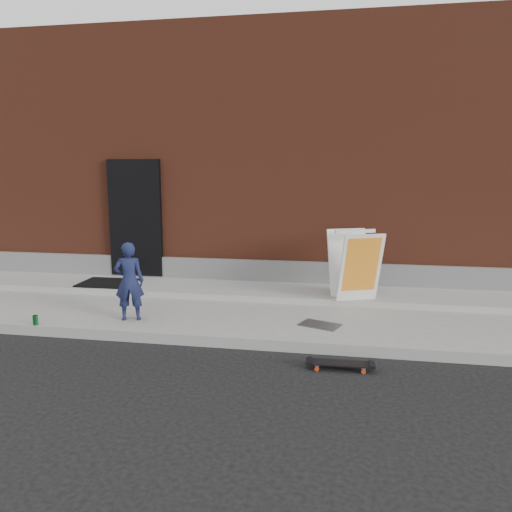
% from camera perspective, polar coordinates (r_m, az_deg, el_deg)
% --- Properties ---
extents(ground, '(80.00, 80.00, 0.00)m').
position_cam_1_polar(ground, '(6.70, -2.64, -10.56)').
color(ground, black).
rests_on(ground, ground).
extents(sidewalk, '(20.00, 3.00, 0.15)m').
position_cam_1_polar(sidewalk, '(8.07, -0.26, -6.39)').
color(sidewalk, gray).
rests_on(sidewalk, ground).
extents(apron, '(20.00, 1.20, 0.10)m').
position_cam_1_polar(apron, '(8.89, 0.80, -4.01)').
color(apron, '#989893').
rests_on(apron, sidewalk).
extents(building, '(20.00, 8.10, 5.00)m').
position_cam_1_polar(building, '(13.19, 4.15, 10.60)').
color(building, maroon).
rests_on(building, ground).
extents(child, '(0.48, 0.38, 1.16)m').
position_cam_1_polar(child, '(7.50, -14.29, -2.81)').
color(child, '#171E41').
rests_on(child, sidewalk).
extents(skateboard, '(0.78, 0.22, 0.09)m').
position_cam_1_polar(skateboard, '(6.11, 9.58, -12.05)').
color(skateboard, '#B82F12').
rests_on(skateboard, ground).
extents(pizza_sign, '(0.94, 1.00, 1.13)m').
position_cam_1_polar(pizza_sign, '(8.24, 11.23, -0.94)').
color(pizza_sign, silver).
rests_on(pizza_sign, apron).
extents(soda_can, '(0.09, 0.09, 0.14)m').
position_cam_1_polar(soda_can, '(7.82, -23.90, -6.71)').
color(soda_can, '#197F37').
rests_on(soda_can, sidewalk).
extents(doormat, '(0.96, 0.78, 0.03)m').
position_cam_1_polar(doormat, '(9.63, -16.66, -2.95)').
color(doormat, black).
rests_on(doormat, apron).
extents(utility_plate, '(0.63, 0.52, 0.02)m').
position_cam_1_polar(utility_plate, '(7.21, 7.33, -7.81)').
color(utility_plate, '#4B4C50').
rests_on(utility_plate, sidewalk).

